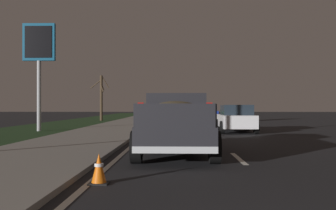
# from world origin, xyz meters

# --- Properties ---
(ground) EXTENTS (144.00, 144.00, 0.00)m
(ground) POSITION_xyz_m (27.00, 0.00, 0.00)
(ground) COLOR black
(sidewalk_shoulder) EXTENTS (108.00, 4.00, 0.12)m
(sidewalk_shoulder) POSITION_xyz_m (27.00, 5.70, 0.06)
(sidewalk_shoulder) COLOR gray
(sidewalk_shoulder) RESTS_ON ground
(grass_verge) EXTENTS (108.00, 6.00, 0.01)m
(grass_verge) POSITION_xyz_m (27.00, 10.70, 0.00)
(grass_verge) COLOR #1E3819
(grass_verge) RESTS_ON ground
(lane_markings) EXTENTS (108.00, 3.54, 0.01)m
(lane_markings) POSITION_xyz_m (29.05, 2.55, 0.00)
(lane_markings) COLOR silver
(lane_markings) RESTS_ON ground
(pickup_truck) EXTENTS (5.44, 2.31, 1.87)m
(pickup_truck) POSITION_xyz_m (9.64, 1.75, 0.98)
(pickup_truck) COLOR #232328
(pickup_truck) RESTS_ON ground
(sedan_tan) EXTENTS (4.40, 2.02, 1.54)m
(sedan_tan) POSITION_xyz_m (32.71, 1.85, 0.78)
(sedan_tan) COLOR #9E845B
(sedan_tan) RESTS_ON ground
(sedan_blue) EXTENTS (4.42, 2.05, 1.54)m
(sedan_blue) POSITION_xyz_m (39.51, -1.66, 0.78)
(sedan_blue) COLOR navy
(sedan_blue) RESTS_ON ground
(sedan_white) EXTENTS (4.44, 2.09, 1.54)m
(sedan_white) POSITION_xyz_m (20.00, -1.62, 0.78)
(sedan_white) COLOR silver
(sedan_white) RESTS_ON ground
(sedan_green) EXTENTS (4.43, 2.06, 1.54)m
(sedan_green) POSITION_xyz_m (41.38, 1.72, 0.78)
(sedan_green) COLOR #14592D
(sedan_green) RESTS_ON ground
(gas_price_sign) EXTENTS (0.27, 1.90, 6.35)m
(gas_price_sign) POSITION_xyz_m (20.54, 9.86, 4.74)
(gas_price_sign) COLOR #99999E
(gas_price_sign) RESTS_ON ground
(bare_tree_far) EXTENTS (1.85, 1.97, 4.65)m
(bare_tree_far) POSITION_xyz_m (37.23, 9.44, 2.47)
(bare_tree_far) COLOR #423323
(bare_tree_far) RESTS_ON ground
(traffic_cone_near) EXTENTS (0.36, 0.36, 0.58)m
(traffic_cone_near) POSITION_xyz_m (5.17, 3.20, 0.28)
(traffic_cone_near) COLOR black
(traffic_cone_near) RESTS_ON ground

